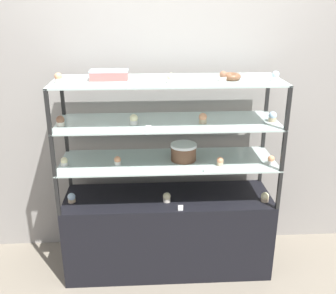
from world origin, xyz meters
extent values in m
plane|color=gray|center=(0.00, 0.00, 0.00)|extent=(20.00, 20.00, 0.00)
cube|color=gray|center=(0.00, 0.38, 1.30)|extent=(8.00, 0.05, 2.60)
cube|color=black|center=(0.00, 0.00, 0.31)|extent=(1.54, 0.48, 0.62)
cube|color=black|center=(-0.76, 0.23, 0.76)|extent=(0.02, 0.02, 0.29)
cube|color=black|center=(0.76, 0.23, 0.76)|extent=(0.02, 0.02, 0.29)
cube|color=black|center=(-0.76, -0.23, 0.76)|extent=(0.02, 0.02, 0.29)
cube|color=black|center=(0.76, -0.23, 0.76)|extent=(0.02, 0.02, 0.29)
cube|color=#B2C6C1|center=(0.00, 0.00, 0.90)|extent=(1.54, 0.48, 0.01)
cube|color=black|center=(-0.76, 0.23, 1.06)|extent=(0.02, 0.02, 0.29)
cube|color=black|center=(0.76, 0.23, 1.06)|extent=(0.02, 0.02, 0.29)
cube|color=black|center=(-0.76, -0.23, 1.06)|extent=(0.02, 0.02, 0.29)
cube|color=black|center=(0.76, -0.23, 1.06)|extent=(0.02, 0.02, 0.29)
cube|color=#B2C6C1|center=(0.00, 0.00, 1.20)|extent=(1.54, 0.48, 0.01)
cube|color=black|center=(-0.76, 0.23, 1.35)|extent=(0.02, 0.02, 0.29)
cube|color=black|center=(0.76, 0.23, 1.35)|extent=(0.02, 0.02, 0.29)
cube|color=black|center=(-0.76, -0.23, 1.35)|extent=(0.02, 0.02, 0.29)
cube|color=black|center=(0.76, -0.23, 1.35)|extent=(0.02, 0.02, 0.29)
cube|color=#B2C6C1|center=(0.00, 0.00, 1.49)|extent=(1.54, 0.48, 0.01)
cylinder|color=brown|center=(0.11, 0.00, 0.96)|extent=(0.18, 0.18, 0.10)
cylinder|color=white|center=(0.11, 0.00, 1.02)|extent=(0.19, 0.19, 0.02)
cube|color=#C66660|center=(-0.39, 0.02, 1.52)|extent=(0.25, 0.12, 0.06)
cube|color=silver|center=(-0.39, 0.02, 1.56)|extent=(0.25, 0.12, 0.01)
cylinder|color=#CCB28C|center=(-0.70, -0.05, 0.63)|extent=(0.05, 0.05, 0.03)
sphere|color=silver|center=(-0.70, -0.05, 0.66)|extent=(0.06, 0.06, 0.06)
cylinder|color=beige|center=(-0.01, -0.08, 0.63)|extent=(0.05, 0.05, 0.03)
sphere|color=#F4EAB2|center=(-0.01, -0.08, 0.66)|extent=(0.06, 0.06, 0.06)
cylinder|color=#CCB28C|center=(0.70, -0.12, 0.63)|extent=(0.05, 0.05, 0.03)
sphere|color=#F4EAB2|center=(0.70, -0.12, 0.66)|extent=(0.06, 0.06, 0.06)
cube|color=white|center=(0.08, -0.22, 0.64)|extent=(0.04, 0.00, 0.04)
cylinder|color=white|center=(-0.73, -0.06, 0.92)|extent=(0.05, 0.05, 0.03)
sphere|color=#F4EAB2|center=(-0.73, -0.06, 0.95)|extent=(0.05, 0.05, 0.05)
cylinder|color=white|center=(-0.36, -0.06, 0.92)|extent=(0.05, 0.05, 0.03)
sphere|color=#E5996B|center=(-0.36, -0.06, 0.95)|extent=(0.05, 0.05, 0.05)
cylinder|color=#CCB28C|center=(0.36, -0.11, 0.92)|extent=(0.05, 0.05, 0.03)
sphere|color=#E5996B|center=(0.36, -0.11, 0.95)|extent=(0.05, 0.05, 0.05)
cylinder|color=white|center=(0.72, -0.11, 0.92)|extent=(0.05, 0.05, 0.03)
sphere|color=#E5996B|center=(0.72, -0.11, 0.95)|extent=(0.05, 0.05, 0.05)
cube|color=white|center=(0.25, -0.22, 0.93)|extent=(0.04, 0.00, 0.04)
cylinder|color=beige|center=(-0.73, -0.06, 1.22)|extent=(0.05, 0.05, 0.03)
sphere|color=#8C5B42|center=(-0.73, -0.06, 1.25)|extent=(0.06, 0.06, 0.06)
cylinder|color=white|center=(-0.24, -0.05, 1.22)|extent=(0.05, 0.05, 0.03)
sphere|color=#F4EAB2|center=(-0.24, -0.05, 1.25)|extent=(0.06, 0.06, 0.06)
cylinder|color=#CCB28C|center=(0.24, -0.05, 1.22)|extent=(0.05, 0.05, 0.03)
sphere|color=#E5996B|center=(0.24, -0.05, 1.25)|extent=(0.06, 0.06, 0.06)
cylinder|color=#CCB28C|center=(0.73, -0.04, 1.22)|extent=(0.05, 0.05, 0.03)
sphere|color=silver|center=(0.73, -0.04, 1.25)|extent=(0.06, 0.06, 0.06)
cube|color=white|center=(-0.14, -0.22, 1.22)|extent=(0.04, 0.00, 0.04)
cylinder|color=white|center=(-0.71, -0.07, 1.51)|extent=(0.05, 0.05, 0.03)
sphere|color=#E5996B|center=(-0.71, -0.07, 1.54)|extent=(0.05, 0.05, 0.05)
cylinder|color=white|center=(0.01, -0.12, 1.51)|extent=(0.05, 0.05, 0.03)
sphere|color=#F4EAB2|center=(0.01, -0.12, 1.54)|extent=(0.05, 0.05, 0.05)
cylinder|color=white|center=(0.36, -0.06, 1.51)|extent=(0.05, 0.05, 0.03)
sphere|color=#8C5B42|center=(0.36, -0.06, 1.54)|extent=(0.05, 0.05, 0.05)
cylinder|color=white|center=(0.70, -0.08, 1.51)|extent=(0.05, 0.05, 0.03)
sphere|color=silver|center=(0.70, -0.08, 1.54)|extent=(0.05, 0.05, 0.05)
cube|color=white|center=(-0.22, -0.22, 1.52)|extent=(0.04, 0.00, 0.04)
torus|color=brown|center=(0.42, -0.02, 1.52)|extent=(0.13, 0.13, 0.04)
camera|label=1|loc=(-0.15, -2.62, 2.01)|focal=42.00mm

